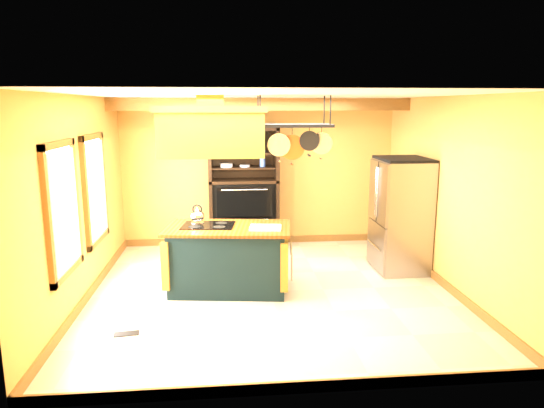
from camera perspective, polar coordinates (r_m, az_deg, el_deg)
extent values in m
plane|color=beige|center=(6.93, -0.08, -10.23)|extent=(5.00, 5.00, 0.00)
plane|color=white|center=(6.45, -0.09, 12.69)|extent=(5.00, 5.00, 0.00)
cube|color=tan|center=(9.02, -1.57, 3.71)|extent=(5.00, 0.02, 2.70)
cube|color=tan|center=(4.14, 3.15, -5.51)|extent=(5.00, 0.02, 2.70)
cube|color=tan|center=(6.80, -21.56, 0.39)|extent=(0.02, 5.00, 2.70)
cube|color=tan|center=(7.23, 20.07, 1.11)|extent=(0.02, 5.00, 2.70)
cube|color=olive|center=(8.14, -1.23, 11.64)|extent=(5.00, 0.15, 0.20)
cube|color=olive|center=(6.03, -23.38, -0.58)|extent=(0.06, 1.06, 1.56)
cube|color=white|center=(6.02, -23.16, -0.58)|extent=(0.02, 0.85, 1.34)
cube|color=olive|center=(7.35, -20.10, 1.67)|extent=(0.06, 1.06, 1.56)
cube|color=white|center=(7.35, -19.91, 1.67)|extent=(0.02, 0.85, 1.34)
cube|color=black|center=(6.88, -5.12, -6.55)|extent=(1.67, 1.05, 0.88)
cube|color=brown|center=(6.75, -5.19, -2.84)|extent=(1.82, 1.16, 0.04)
cube|color=black|center=(6.83, -7.52, -2.49)|extent=(0.77, 0.58, 0.01)
ellipsoid|color=silver|center=(6.95, -8.78, -1.42)|extent=(0.20, 0.20, 0.16)
cube|color=white|center=(6.63, -0.78, -2.79)|extent=(0.47, 0.38, 0.02)
cube|color=olive|center=(6.56, -7.15, 8.13)|extent=(1.37, 0.74, 0.58)
cube|color=olive|center=(6.55, -7.23, 11.01)|extent=(1.45, 0.82, 0.08)
cube|color=olive|center=(6.55, -7.24, 11.62)|extent=(0.35, 0.35, 0.22)
cube|color=black|center=(6.61, 2.52, 9.21)|extent=(1.02, 0.51, 0.04)
cylinder|color=black|center=(6.36, -1.40, 10.92)|extent=(0.02, 0.02, 0.40)
cylinder|color=black|center=(6.89, 6.16, 10.90)|extent=(0.02, 0.02, 0.40)
cylinder|color=black|center=(6.68, -1.13, 7.53)|extent=(0.27, 0.04, 0.27)
cylinder|color=silver|center=(6.50, 0.82, 6.98)|extent=(0.31, 0.04, 0.31)
cylinder|color=#CB6232|center=(6.73, 2.37, 6.69)|extent=(0.35, 0.04, 0.35)
cylinder|color=black|center=(6.55, 4.41, 7.42)|extent=(0.27, 0.04, 0.27)
cylinder|color=silver|center=(6.80, 5.83, 7.11)|extent=(0.31, 0.04, 0.31)
cube|color=#919399|center=(7.87, 14.92, -1.34)|extent=(0.73, 0.89, 1.74)
cube|color=#919399|center=(7.46, 12.92, 1.08)|extent=(0.03, 0.43, 0.94)
cube|color=#919399|center=(7.88, 11.92, 1.66)|extent=(0.03, 0.43, 0.94)
cube|color=#919399|center=(7.86, 12.14, -4.77)|extent=(0.03, 0.86, 0.73)
cube|color=black|center=(8.09, 14.61, -7.18)|extent=(0.69, 0.85, 0.06)
cube|color=black|center=(8.99, -3.38, 2.07)|extent=(1.25, 0.06, 2.20)
cube|color=black|center=(8.76, -7.21, 1.75)|extent=(0.06, 0.53, 2.20)
cube|color=black|center=(8.80, 0.53, 1.89)|extent=(0.06, 0.53, 2.20)
cube|color=black|center=(8.74, -3.34, 2.76)|extent=(1.25, 0.53, 0.05)
cube|color=black|center=(8.87, -3.30, -1.00)|extent=(1.13, 0.43, 1.19)
cube|color=black|center=(8.51, -3.24, 0.24)|extent=(0.97, 0.04, 0.53)
cube|color=black|center=(8.63, -3.20, -3.19)|extent=(0.97, 0.04, 0.48)
cube|color=black|center=(8.70, -3.36, 4.32)|extent=(1.13, 0.47, 0.02)
cube|color=black|center=(8.68, -3.38, 6.01)|extent=(1.13, 0.47, 0.02)
cube|color=black|center=(8.66, -3.40, 7.65)|extent=(1.13, 0.47, 0.02)
cylinder|color=white|center=(8.64, -5.39, 4.57)|extent=(0.22, 0.22, 0.07)
cylinder|color=#476DC7|center=(8.64, -1.13, 6.67)|extent=(0.10, 0.10, 0.17)
cube|color=black|center=(5.97, -16.74, -14.40)|extent=(0.29, 0.15, 0.01)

